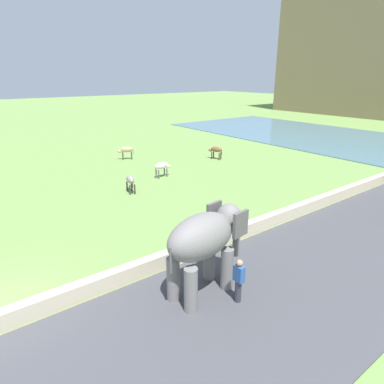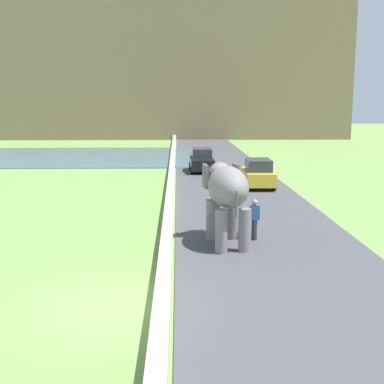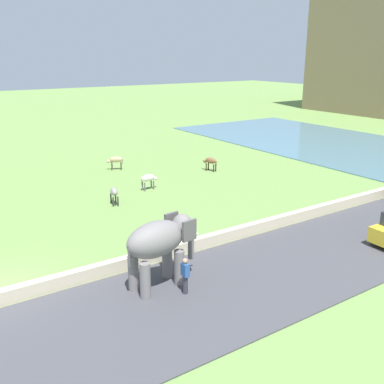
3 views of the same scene
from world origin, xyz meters
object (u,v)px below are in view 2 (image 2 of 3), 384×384
elephant (227,191)px  car_black (202,160)px  person_beside_elephant (255,219)px  car_yellow (258,174)px

elephant → car_black: size_ratio=0.88×
elephant → person_beside_elephant: size_ratio=2.18×
elephant → car_yellow: size_ratio=0.88×
car_black → car_yellow: bearing=-66.5°
car_yellow → car_black: 7.90m
person_beside_elephant → car_black: 19.51m
elephant → car_yellow: elephant is taller
person_beside_elephant → car_black: (-1.10, 19.48, 0.03)m
elephant → person_beside_elephant: elephant is taller
elephant → car_black: elephant is taller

